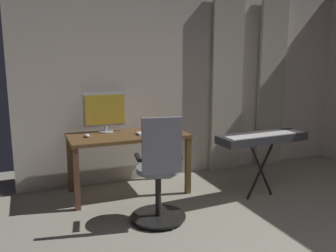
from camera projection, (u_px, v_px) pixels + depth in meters
back_room_partition at (196, 77)px, 4.98m from camera, size 4.86×0.10×2.72m
curtain_left_panel at (272, 82)px, 5.35m from camera, size 0.45×0.06×2.53m
curtain_right_panel at (227, 84)px, 5.06m from camera, size 0.48×0.06×2.53m
desk at (128, 142)px, 4.26m from camera, size 1.40×0.68×0.73m
office_chair at (159, 175)px, 3.46m from camera, size 0.56×0.56×1.09m
computer_monitor at (105, 111)px, 4.32m from camera, size 0.53×0.18×0.48m
computer_keyboard at (154, 133)px, 4.27m from camera, size 0.42×0.14×0.02m
computer_mouse at (87, 136)px, 4.07m from camera, size 0.06×0.10×0.04m
piano_keyboard at (262, 139)px, 4.08m from camera, size 1.11×0.38×0.78m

